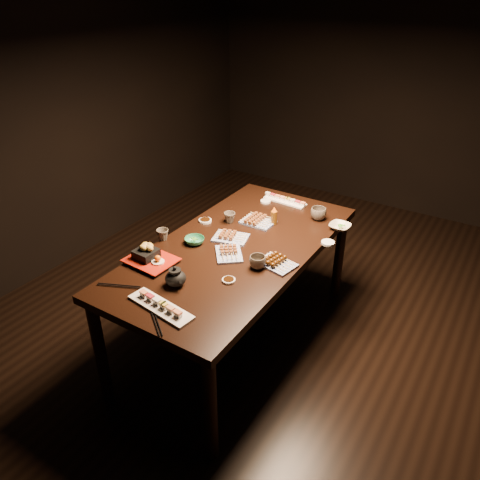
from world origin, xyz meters
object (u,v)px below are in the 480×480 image
object	(u,v)px
edamame_bowl_cream	(340,227)
yakitori_plate_left	(258,219)
teacup_far_left	(230,218)
condiment_bottle	(274,216)
teacup_near_left	(163,235)
yakitori_plate_center	(231,235)
tempura_tray	(151,255)
edamame_bowl_green	(195,241)
teapot	(175,276)
sushi_platter_far	(285,199)
sushi_platter_near	(160,304)
yakitori_plate_right	(229,251)
teacup_far_right	(318,214)
teacup_mid_right	(258,262)
dining_table	(236,295)

from	to	relation	value
edamame_bowl_cream	yakitori_plate_left	bearing A→B (deg)	-156.44
teacup_far_left	condiment_bottle	size ratio (longest dim) A/B	0.60
teacup_near_left	teacup_far_left	bearing A→B (deg)	61.97
yakitori_plate_center	tempura_tray	world-z (taller)	tempura_tray
teacup_far_left	tempura_tray	bearing A→B (deg)	-98.90
edamame_bowl_green	teapot	distance (m)	0.46
sushi_platter_far	tempura_tray	bearing A→B (deg)	80.51
edamame_bowl_cream	teacup_far_left	xyz separation A→B (m)	(-0.67, -0.31, 0.02)
sushi_platter_near	tempura_tray	xyz separation A→B (m)	(-0.33, 0.30, 0.03)
edamame_bowl_cream	tempura_tray	world-z (taller)	tempura_tray
edamame_bowl_cream	tempura_tray	bearing A→B (deg)	-128.20
yakitori_plate_center	teapot	world-z (taller)	teapot
sushi_platter_near	yakitori_plate_right	xyz separation A→B (m)	(0.01, 0.62, 0.00)
yakitori_plate_center	condiment_bottle	size ratio (longest dim) A/B	1.68
teacup_far_left	teacup_far_right	world-z (taller)	teacup_far_right
yakitori_plate_center	edamame_bowl_green	world-z (taller)	yakitori_plate_center
sushi_platter_far	tempura_tray	size ratio (longest dim) A/B	1.17
teacup_near_left	teacup_mid_right	world-z (taller)	teacup_mid_right
tempura_tray	teacup_near_left	world-z (taller)	tempura_tray
teacup_far_left	teapot	xyz separation A→B (m)	(0.16, -0.78, 0.02)
dining_table	yakitori_plate_left	xyz separation A→B (m)	(-0.04, 0.34, 0.40)
teacup_far_right	condiment_bottle	bearing A→B (deg)	-134.89
sushi_platter_far	yakitori_plate_left	distance (m)	0.40
tempura_tray	teacup_far_left	size ratio (longest dim) A/B	3.64
tempura_tray	condiment_bottle	world-z (taller)	condiment_bottle
condiment_bottle	teacup_mid_right	bearing A→B (deg)	-70.90
tempura_tray	condiment_bottle	distance (m)	0.90
tempura_tray	teacup_far_right	world-z (taller)	tempura_tray
yakitori_plate_center	edamame_bowl_green	bearing A→B (deg)	-148.61
teacup_far_left	teacup_near_left	bearing A→B (deg)	-118.03
edamame_bowl_green	teacup_mid_right	bearing A→B (deg)	-3.67
teacup_far_right	teapot	bearing A→B (deg)	-106.22
sushi_platter_far	teacup_mid_right	size ratio (longest dim) A/B	3.40
yakitori_plate_center	edamame_bowl_cream	bearing A→B (deg)	27.49
dining_table	edamame_bowl_green	size ratio (longest dim) A/B	14.52
edamame_bowl_green	edamame_bowl_cream	size ratio (longest dim) A/B	0.90
dining_table	sushi_platter_near	bearing A→B (deg)	-70.87
dining_table	teacup_near_left	xyz separation A→B (m)	(-0.44, -0.18, 0.41)
sushi_platter_near	sushi_platter_far	world-z (taller)	sushi_platter_near
edamame_bowl_green	teacup_far_left	bearing A→B (deg)	85.51
yakitori_plate_left	edamame_bowl_cream	world-z (taller)	yakitori_plate_left
dining_table	teacup_far_right	world-z (taller)	teacup_far_right
teacup_far_right	teacup_far_left	bearing A→B (deg)	-143.42
edamame_bowl_green	teapot	bearing A→B (deg)	-65.70
sushi_platter_far	tempura_tray	world-z (taller)	tempura_tray
teacup_mid_right	teacup_near_left	bearing A→B (deg)	-176.68
teacup_far_left	condiment_bottle	xyz separation A→B (m)	(0.27, 0.14, 0.03)
yakitori_plate_left	edamame_bowl_green	world-z (taller)	yakitori_plate_left
teacup_mid_right	yakitori_plate_left	bearing A→B (deg)	120.20
teacup_mid_right	yakitori_plate_center	bearing A→B (deg)	147.66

